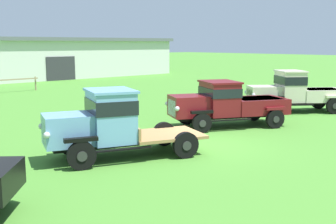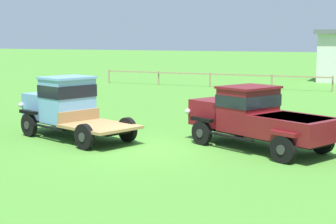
{
  "view_description": "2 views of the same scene",
  "coord_description": "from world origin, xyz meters",
  "px_view_note": "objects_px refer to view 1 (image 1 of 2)",
  "views": [
    {
      "loc": [
        -11.16,
        -10.41,
        3.72
      ],
      "look_at": [
        0.09,
        1.88,
        1.0
      ],
      "focal_mm": 45.0,
      "sensor_mm": 36.0,
      "label": 1
    },
    {
      "loc": [
        7.56,
        -15.07,
        3.69
      ],
      "look_at": [
        0.09,
        1.88,
        1.0
      ],
      "focal_mm": 55.0,
      "sensor_mm": 36.0,
      "label": 2
    }
  ],
  "objects_px": {
    "vintage_truck_midrow_center": "(226,103)",
    "vintage_truck_far_side": "(295,91)",
    "farm_shed": "(71,57)",
    "oil_drum_beside_row": "(219,100)",
    "vintage_truck_second_in_line": "(106,123)"
  },
  "relations": [
    {
      "from": "vintage_truck_second_in_line",
      "to": "vintage_truck_far_side",
      "type": "xyz_separation_m",
      "value": [
        13.02,
        1.01,
        -0.06
      ]
    },
    {
      "from": "vintage_truck_second_in_line",
      "to": "vintage_truck_far_side",
      "type": "height_order",
      "value": "vintage_truck_far_side"
    },
    {
      "from": "vintage_truck_midrow_center",
      "to": "vintage_truck_second_in_line",
      "type": "bearing_deg",
      "value": -173.2
    },
    {
      "from": "farm_shed",
      "to": "vintage_truck_far_side",
      "type": "bearing_deg",
      "value": -97.09
    },
    {
      "from": "vintage_truck_far_side",
      "to": "oil_drum_beside_row",
      "type": "distance_m",
      "value": 4.25
    },
    {
      "from": "vintage_truck_midrow_center",
      "to": "oil_drum_beside_row",
      "type": "distance_m",
      "value": 5.54
    },
    {
      "from": "oil_drum_beside_row",
      "to": "vintage_truck_far_side",
      "type": "bearing_deg",
      "value": -60.83
    },
    {
      "from": "vintage_truck_midrow_center",
      "to": "vintage_truck_far_side",
      "type": "bearing_deg",
      "value": 1.63
    },
    {
      "from": "vintage_truck_second_in_line",
      "to": "vintage_truck_midrow_center",
      "type": "bearing_deg",
      "value": 6.8
    },
    {
      "from": "vintage_truck_second_in_line",
      "to": "vintage_truck_midrow_center",
      "type": "xyz_separation_m",
      "value": [
        7.02,
        0.84,
        -0.12
      ]
    },
    {
      "from": "farm_shed",
      "to": "oil_drum_beside_row",
      "type": "height_order",
      "value": "farm_shed"
    },
    {
      "from": "farm_shed",
      "to": "oil_drum_beside_row",
      "type": "xyz_separation_m",
      "value": [
        -5.87,
        -27.05,
        -1.73
      ]
    },
    {
      "from": "oil_drum_beside_row",
      "to": "vintage_truck_midrow_center",
      "type": "bearing_deg",
      "value": -135.92
    },
    {
      "from": "farm_shed",
      "to": "vintage_truck_second_in_line",
      "type": "distance_m",
      "value": 35.93
    },
    {
      "from": "farm_shed",
      "to": "vintage_truck_second_in_line",
      "type": "relative_size",
      "value": 4.27
    }
  ]
}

